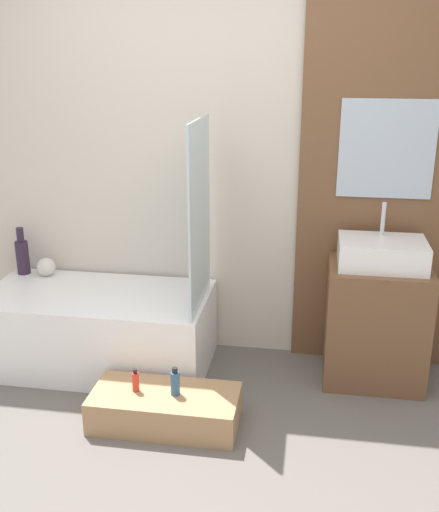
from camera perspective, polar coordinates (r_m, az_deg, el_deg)
ground_plane at (r=2.85m, az=-4.35°, el=-22.88°), size 12.00×12.00×0.00m
wall_tiled_back at (r=3.72m, az=0.87°, el=9.75°), size 4.20×0.06×2.60m
wall_wood_accent at (r=3.65m, az=15.53°, el=8.94°), size 0.99×0.04×2.60m
bathtub at (r=3.86m, az=-11.42°, el=-6.80°), size 1.38×0.70×0.48m
glass_shower_screen at (r=3.37m, az=-1.92°, el=3.87°), size 0.01×0.57×1.07m
wooden_step_bench at (r=3.30m, az=-5.20°, el=-14.23°), size 0.78×0.37×0.18m
vanity_cabinet at (r=3.69m, az=14.62°, el=-6.23°), size 0.58×0.45×0.72m
sink at (r=3.53m, az=15.21°, el=0.28°), size 0.49×0.34×0.35m
vase_tall_dark at (r=4.17m, az=-18.26°, el=0.09°), size 0.08×0.08×0.32m
vase_round_light at (r=4.11m, az=-16.18°, el=-1.01°), size 0.12×0.12×0.12m
bottle_soap_primary at (r=3.26m, az=-8.00°, el=-11.72°), size 0.04×0.04×0.13m
bottle_soap_secondary at (r=3.21m, az=-4.25°, el=-11.92°), size 0.05×0.05×0.16m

